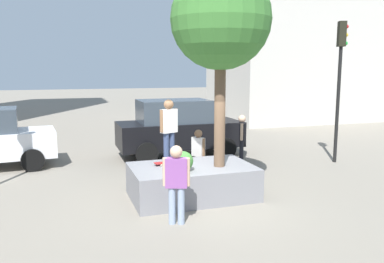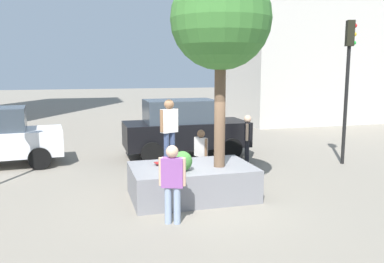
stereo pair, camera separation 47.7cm
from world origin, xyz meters
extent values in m
plane|color=gray|center=(0.00, 0.00, 0.00)|extent=(120.00, 120.00, 0.00)
cube|color=gray|center=(0.07, 0.35, 0.42)|extent=(3.12, 1.96, 0.83)
cylinder|color=brown|center=(0.73, 0.12, 2.33)|extent=(0.28, 0.28, 2.99)
sphere|color=#3D7A33|center=(0.73, 0.12, 4.50)|extent=(2.47, 2.47, 2.47)
sphere|color=#3D7A33|center=(-0.28, -0.06, 1.08)|extent=(0.49, 0.49, 0.49)
cube|color=#A51E1E|center=(-0.44, 0.70, 0.90)|extent=(0.82, 0.32, 0.02)
sphere|color=beige|center=(-0.69, 0.58, 0.86)|extent=(0.06, 0.06, 0.06)
sphere|color=beige|center=(-0.71, 0.74, 0.86)|extent=(0.06, 0.06, 0.06)
sphere|color=beige|center=(-0.18, 0.65, 0.86)|extent=(0.06, 0.06, 0.06)
sphere|color=beige|center=(-0.20, 0.82, 0.86)|extent=(0.06, 0.06, 0.06)
cylinder|color=navy|center=(-0.36, 0.73, 1.29)|extent=(0.14, 0.14, 0.77)
cylinder|color=navy|center=(-0.53, 0.66, 1.29)|extent=(0.14, 0.14, 0.77)
cube|color=silver|center=(-0.44, 0.70, 1.98)|extent=(0.47, 0.34, 0.60)
cylinder|color=brown|center=(-0.23, 0.78, 2.00)|extent=(0.09, 0.09, 0.57)
cylinder|color=brown|center=(-0.66, 0.61, 2.00)|extent=(0.09, 0.09, 0.57)
sphere|color=brown|center=(-0.44, 0.70, 2.41)|extent=(0.25, 0.25, 0.25)
cylinder|color=black|center=(-4.19, 6.31, 0.37)|extent=(0.76, 0.28, 0.74)
cylinder|color=black|center=(-4.03, 4.49, 0.37)|extent=(0.76, 0.28, 0.74)
cube|color=black|center=(1.18, 5.20, 0.86)|extent=(4.66, 1.96, 0.93)
cube|color=#38424C|center=(0.94, 5.20, 1.75)|extent=(2.61, 1.72, 0.84)
cylinder|color=black|center=(2.67, 6.18, 0.40)|extent=(0.79, 0.23, 0.79)
cylinder|color=black|center=(2.67, 4.22, 0.40)|extent=(0.79, 0.23, 0.79)
cylinder|color=black|center=(-0.31, 6.18, 0.40)|extent=(0.79, 0.23, 0.79)
cylinder|color=black|center=(-0.31, 4.22, 0.40)|extent=(0.79, 0.23, 0.79)
cylinder|color=black|center=(6.18, 2.50, 2.03)|extent=(0.12, 0.12, 4.07)
cube|color=black|center=(6.18, 2.50, 4.49)|extent=(0.32, 0.35, 0.85)
sphere|color=red|center=(6.33, 2.45, 4.74)|extent=(0.14, 0.14, 0.14)
sphere|color=gold|center=(6.33, 2.45, 4.46)|extent=(0.14, 0.14, 0.14)
sphere|color=green|center=(6.33, 2.45, 4.18)|extent=(0.14, 0.14, 0.14)
cylinder|color=black|center=(3.01, 3.58, 0.41)|extent=(0.15, 0.15, 0.81)
cylinder|color=black|center=(2.92, 3.40, 0.41)|extent=(0.15, 0.15, 0.81)
cube|color=black|center=(2.96, 3.49, 1.13)|extent=(0.38, 0.50, 0.64)
cylinder|color=#D8AD8C|center=(3.07, 3.71, 1.15)|extent=(0.10, 0.10, 0.60)
cylinder|color=#D8AD8C|center=(2.86, 3.28, 1.15)|extent=(0.10, 0.10, 0.60)
sphere|color=#D8AD8C|center=(2.96, 3.49, 1.58)|extent=(0.26, 0.26, 0.26)
cylinder|color=#8C9EB7|center=(-0.72, -1.30, 0.41)|extent=(0.15, 0.15, 0.82)
cylinder|color=#8C9EB7|center=(-0.90, -1.24, 0.41)|extent=(0.15, 0.15, 0.82)
cube|color=#8C4C99|center=(-0.81, -1.27, 1.14)|extent=(0.50, 0.34, 0.64)
cylinder|color=#D8AD8C|center=(-0.59, -1.35, 1.15)|extent=(0.10, 0.10, 0.60)
cylinder|color=#D8AD8C|center=(-1.04, -1.19, 1.15)|extent=(0.10, 0.10, 0.60)
sphere|color=#D8AD8C|center=(-0.81, -1.27, 1.59)|extent=(0.27, 0.27, 0.27)
cylinder|color=black|center=(0.72, 1.91, 0.36)|extent=(0.13, 0.13, 0.73)
cylinder|color=black|center=(0.80, 1.76, 0.36)|extent=(0.13, 0.13, 0.73)
cube|color=silver|center=(0.76, 1.83, 1.01)|extent=(0.34, 0.45, 0.57)
cylinder|color=brown|center=(0.66, 2.03, 1.03)|extent=(0.09, 0.09, 0.54)
cylinder|color=brown|center=(0.86, 1.64, 1.03)|extent=(0.09, 0.09, 0.54)
sphere|color=brown|center=(0.76, 1.83, 1.42)|extent=(0.24, 0.24, 0.24)
camera|label=1|loc=(-3.05, -9.11, 3.30)|focal=37.12mm
camera|label=2|loc=(-2.60, -9.25, 3.30)|focal=37.12mm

